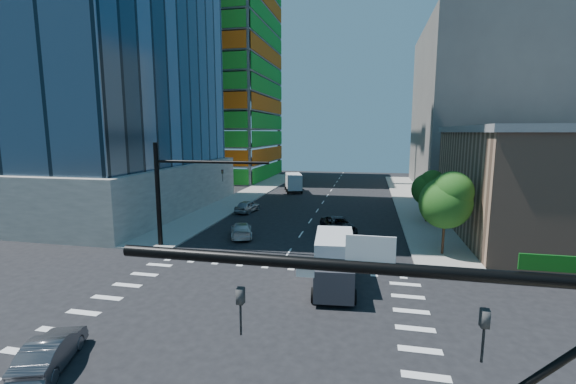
# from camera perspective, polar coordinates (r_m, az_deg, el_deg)

# --- Properties ---
(ground) EXTENTS (160.00, 160.00, 0.00)m
(ground) POSITION_cam_1_polar(r_m,az_deg,el_deg) (21.92, -6.80, -18.37)
(ground) COLOR black
(ground) RESTS_ON ground
(road_markings) EXTENTS (20.00, 20.00, 0.01)m
(road_markings) POSITION_cam_1_polar(r_m,az_deg,el_deg) (21.92, -6.80, -18.36)
(road_markings) COLOR silver
(road_markings) RESTS_ON ground
(sidewalk_ne) EXTENTS (5.00, 60.00, 0.15)m
(sidewalk_ne) POSITION_cam_1_polar(r_m,az_deg,el_deg) (59.56, 17.69, -1.17)
(sidewalk_ne) COLOR gray
(sidewalk_ne) RESTS_ON ground
(sidewalk_nw) EXTENTS (5.00, 60.00, 0.15)m
(sidewalk_nw) POSITION_cam_1_polar(r_m,az_deg,el_deg) (62.20, -5.86, -0.39)
(sidewalk_nw) COLOR gray
(sidewalk_nw) RESTS_ON ground
(construction_building) EXTENTS (25.16, 34.50, 70.60)m
(construction_building) POSITION_cam_1_polar(r_m,az_deg,el_deg) (88.40, -11.24, 18.20)
(construction_building) COLOR slate
(construction_building) RESTS_ON ground
(commercial_building) EXTENTS (20.50, 22.50, 10.60)m
(commercial_building) POSITION_cam_1_polar(r_m,az_deg,el_deg) (44.72, 36.47, 1.09)
(commercial_building) COLOR #9F765C
(commercial_building) RESTS_ON ground
(bg_building_ne) EXTENTS (24.00, 30.00, 28.00)m
(bg_building_ne) POSITION_cam_1_polar(r_m,az_deg,el_deg) (76.34, 28.17, 10.82)
(bg_building_ne) COLOR #635D59
(bg_building_ne) RESTS_ON ground
(signal_mast_nw) EXTENTS (10.20, 0.40, 9.00)m
(signal_mast_nw) POSITION_cam_1_polar(r_m,az_deg,el_deg) (34.43, -16.62, 0.95)
(signal_mast_nw) COLOR black
(signal_mast_nw) RESTS_ON sidewalk_nw
(tree_south) EXTENTS (4.16, 4.16, 6.82)m
(tree_south) POSITION_cam_1_polar(r_m,az_deg,el_deg) (33.33, 22.56, -1.02)
(tree_south) COLOR #382316
(tree_south) RESTS_ON sidewalk_ne
(tree_north) EXTENTS (3.54, 3.52, 5.78)m
(tree_north) POSITION_cam_1_polar(r_m,az_deg,el_deg) (45.19, 20.17, 0.65)
(tree_north) COLOR #382316
(tree_north) RESTS_ON sidewalk_ne
(car_nb_far) EXTENTS (4.49, 6.29, 1.59)m
(car_nb_far) POSITION_cam_1_polar(r_m,az_deg,el_deg) (38.83, 7.47, -4.95)
(car_nb_far) COLOR black
(car_nb_far) RESTS_ON ground
(car_sb_near) EXTENTS (3.47, 5.20, 1.40)m
(car_sb_near) POSITION_cam_1_polar(r_m,az_deg,el_deg) (37.52, -6.91, -5.58)
(car_sb_near) COLOR silver
(car_sb_near) RESTS_ON ground
(car_sb_mid) EXTENTS (2.45, 4.69, 1.52)m
(car_sb_mid) POSITION_cam_1_polar(r_m,az_deg,el_deg) (48.80, -6.04, -2.12)
(car_sb_mid) COLOR #B0B4B8
(car_sb_mid) RESTS_ON ground
(car_sb_cross) EXTENTS (2.80, 4.51, 1.40)m
(car_sb_cross) POSITION_cam_1_polar(r_m,az_deg,el_deg) (20.58, -31.70, -19.43)
(car_sb_cross) COLOR #48484D
(car_sb_cross) RESTS_ON ground
(box_truck_near) EXTENTS (3.18, 6.41, 3.25)m
(box_truck_near) POSITION_cam_1_polar(r_m,az_deg,el_deg) (25.42, 6.83, -10.91)
(box_truck_near) COLOR black
(box_truck_near) RESTS_ON ground
(box_truck_far) EXTENTS (4.19, 6.46, 3.13)m
(box_truck_far) POSITION_cam_1_polar(r_m,az_deg,el_deg) (65.44, 0.76, 1.28)
(box_truck_far) COLOR black
(box_truck_far) RESTS_ON ground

